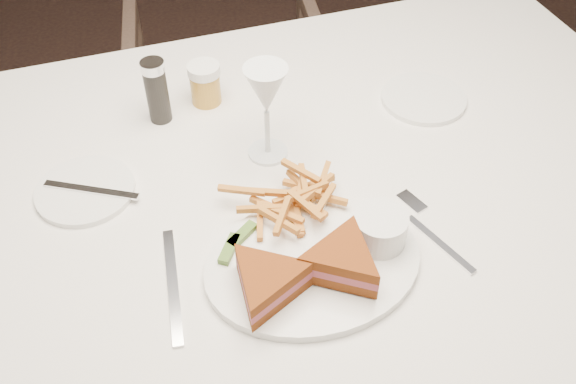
# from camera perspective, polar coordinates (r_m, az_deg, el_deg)

# --- Properties ---
(ground) EXTENTS (5.00, 5.00, 0.00)m
(ground) POSITION_cam_1_polar(r_m,az_deg,el_deg) (1.75, -6.50, -13.62)
(ground) COLOR black
(ground) RESTS_ON ground
(table) EXTENTS (1.62, 1.18, 0.75)m
(table) POSITION_cam_1_polar(r_m,az_deg,el_deg) (1.34, -0.45, -11.40)
(table) COLOR silver
(table) RESTS_ON ground
(chair_far) EXTENTS (0.60, 0.57, 0.60)m
(chair_far) POSITION_cam_1_polar(r_m,az_deg,el_deg) (1.98, -5.10, 7.94)
(chair_far) COLOR #45342A
(chair_far) RESTS_ON ground
(table_setting) EXTENTS (0.78, 0.61, 0.18)m
(table_setting) POSITION_cam_1_polar(r_m,az_deg,el_deg) (0.98, -0.09, -0.84)
(table_setting) COLOR white
(table_setting) RESTS_ON table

